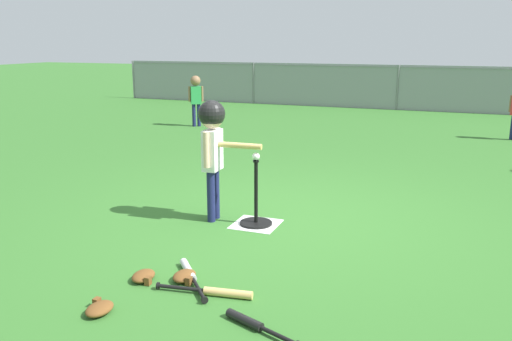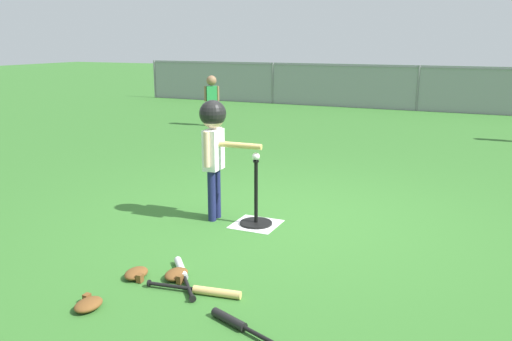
{
  "view_description": "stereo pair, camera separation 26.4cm",
  "coord_description": "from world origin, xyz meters",
  "px_view_note": "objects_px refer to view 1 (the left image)",
  "views": [
    {
      "loc": [
        1.55,
        -4.87,
        1.78
      ],
      "look_at": [
        -0.24,
        -0.22,
        0.55
      ],
      "focal_mm": 37.31,
      "sensor_mm": 36.0,
      "label": 1
    },
    {
      "loc": [
        1.8,
        -4.77,
        1.78
      ],
      "look_at": [
        -0.24,
        -0.22,
        0.55
      ],
      "focal_mm": 37.31,
      "sensor_mm": 36.0,
      "label": 2
    }
  ],
  "objects_px": {
    "spare_bat_black": "(252,323)",
    "glove_near_bats": "(99,308)",
    "spare_bat_wood": "(218,292)",
    "baseball_on_tee": "(256,156)",
    "glove_tossed_aside": "(144,276)",
    "glove_by_plate": "(185,276)",
    "fielder_near_right": "(196,94)",
    "spare_bat_silver": "(190,274)",
    "batter_child": "(213,136)",
    "batting_tee": "(256,215)"
  },
  "relations": [
    {
      "from": "spare_bat_wood",
      "to": "glove_near_bats",
      "type": "distance_m",
      "value": 0.81
    },
    {
      "from": "fielder_near_right",
      "to": "glove_near_bats",
      "type": "bearing_deg",
      "value": -67.45
    },
    {
      "from": "baseball_on_tee",
      "to": "fielder_near_right",
      "type": "bearing_deg",
      "value": 122.6
    },
    {
      "from": "batter_child",
      "to": "glove_near_bats",
      "type": "distance_m",
      "value": 2.17
    },
    {
      "from": "spare_bat_silver",
      "to": "glove_near_bats",
      "type": "height_order",
      "value": "glove_near_bats"
    },
    {
      "from": "spare_bat_black",
      "to": "glove_near_bats",
      "type": "bearing_deg",
      "value": -169.07
    },
    {
      "from": "baseball_on_tee",
      "to": "spare_bat_wood",
      "type": "bearing_deg",
      "value": -79.1
    },
    {
      "from": "glove_tossed_aside",
      "to": "glove_by_plate",
      "type": "bearing_deg",
      "value": 21.06
    },
    {
      "from": "batting_tee",
      "to": "baseball_on_tee",
      "type": "height_order",
      "value": "baseball_on_tee"
    },
    {
      "from": "batting_tee",
      "to": "spare_bat_silver",
      "type": "bearing_deg",
      "value": -91.67
    },
    {
      "from": "batter_child",
      "to": "spare_bat_silver",
      "type": "xyz_separation_m",
      "value": [
        0.41,
        -1.29,
        -0.83
      ]
    },
    {
      "from": "spare_bat_black",
      "to": "baseball_on_tee",
      "type": "bearing_deg",
      "value": 110.24
    },
    {
      "from": "batting_tee",
      "to": "glove_tossed_aside",
      "type": "relative_size",
      "value": 2.81
    },
    {
      "from": "spare_bat_silver",
      "to": "spare_bat_black",
      "type": "bearing_deg",
      "value": -35.76
    },
    {
      "from": "baseball_on_tee",
      "to": "glove_by_plate",
      "type": "bearing_deg",
      "value": -92.22
    },
    {
      "from": "batter_child",
      "to": "spare_bat_wood",
      "type": "bearing_deg",
      "value": -63.69
    },
    {
      "from": "glove_tossed_aside",
      "to": "fielder_near_right",
      "type": "bearing_deg",
      "value": 114.15
    },
    {
      "from": "spare_bat_silver",
      "to": "fielder_near_right",
      "type": "bearing_deg",
      "value": 116.86
    },
    {
      "from": "glove_near_bats",
      "to": "spare_bat_silver",
      "type": "bearing_deg",
      "value": 66.59
    },
    {
      "from": "fielder_near_right",
      "to": "glove_by_plate",
      "type": "height_order",
      "value": "fielder_near_right"
    },
    {
      "from": "batter_child",
      "to": "glove_by_plate",
      "type": "height_order",
      "value": "batter_child"
    },
    {
      "from": "fielder_near_right",
      "to": "spare_bat_black",
      "type": "height_order",
      "value": "fielder_near_right"
    },
    {
      "from": "spare_bat_wood",
      "to": "batting_tee",
      "type": "bearing_deg",
      "value": 100.9
    },
    {
      "from": "glove_by_plate",
      "to": "glove_near_bats",
      "type": "height_order",
      "value": "same"
    },
    {
      "from": "batting_tee",
      "to": "glove_tossed_aside",
      "type": "xyz_separation_m",
      "value": [
        -0.34,
        -1.48,
        -0.07
      ]
    },
    {
      "from": "fielder_near_right",
      "to": "spare_bat_black",
      "type": "relative_size",
      "value": 1.88
    },
    {
      "from": "spare_bat_silver",
      "to": "spare_bat_wood",
      "type": "distance_m",
      "value": 0.38
    },
    {
      "from": "spare_bat_black",
      "to": "glove_near_bats",
      "type": "relative_size",
      "value": 2.54
    },
    {
      "from": "baseball_on_tee",
      "to": "glove_near_bats",
      "type": "relative_size",
      "value": 0.33
    },
    {
      "from": "glove_by_plate",
      "to": "glove_tossed_aside",
      "type": "xyz_separation_m",
      "value": [
        -0.29,
        -0.11,
        0.0
      ]
    },
    {
      "from": "spare_bat_silver",
      "to": "glove_near_bats",
      "type": "xyz_separation_m",
      "value": [
        -0.31,
        -0.71,
        0.01
      ]
    },
    {
      "from": "batting_tee",
      "to": "spare_bat_wood",
      "type": "distance_m",
      "value": 1.54
    },
    {
      "from": "spare_bat_wood",
      "to": "glove_tossed_aside",
      "type": "relative_size",
      "value": 3.1
    },
    {
      "from": "spare_bat_wood",
      "to": "glove_by_plate",
      "type": "relative_size",
      "value": 3.26
    },
    {
      "from": "batting_tee",
      "to": "spare_bat_silver",
      "type": "height_order",
      "value": "batting_tee"
    },
    {
      "from": "baseball_on_tee",
      "to": "glove_near_bats",
      "type": "distance_m",
      "value": 2.15
    },
    {
      "from": "spare_bat_wood",
      "to": "spare_bat_black",
      "type": "relative_size",
      "value": 1.28
    },
    {
      "from": "batter_child",
      "to": "spare_bat_wood",
      "type": "relative_size",
      "value": 1.69
    },
    {
      "from": "baseball_on_tee",
      "to": "glove_near_bats",
      "type": "height_order",
      "value": "baseball_on_tee"
    },
    {
      "from": "fielder_near_right",
      "to": "glove_by_plate",
      "type": "xyz_separation_m",
      "value": [
        3.32,
        -6.65,
        -0.64
      ]
    },
    {
      "from": "spare_bat_wood",
      "to": "baseball_on_tee",
      "type": "bearing_deg",
      "value": 100.9
    },
    {
      "from": "baseball_on_tee",
      "to": "glove_near_bats",
      "type": "bearing_deg",
      "value": -99.69
    },
    {
      "from": "batting_tee",
      "to": "fielder_near_right",
      "type": "bearing_deg",
      "value": 122.6
    },
    {
      "from": "spare_bat_black",
      "to": "glove_tossed_aside",
      "type": "xyz_separation_m",
      "value": [
        -1.02,
        0.34,
        0.01
      ]
    },
    {
      "from": "baseball_on_tee",
      "to": "glove_by_plate",
      "type": "xyz_separation_m",
      "value": [
        -0.05,
        -1.37,
        -0.65
      ]
    },
    {
      "from": "fielder_near_right",
      "to": "spare_bat_silver",
      "type": "distance_m",
      "value": 7.41
    },
    {
      "from": "baseball_on_tee",
      "to": "spare_bat_wood",
      "type": "height_order",
      "value": "baseball_on_tee"
    },
    {
      "from": "baseball_on_tee",
      "to": "spare_bat_silver",
      "type": "distance_m",
      "value": 1.47
    },
    {
      "from": "batting_tee",
      "to": "glove_near_bats",
      "type": "relative_size",
      "value": 2.95
    },
    {
      "from": "fielder_near_right",
      "to": "glove_tossed_aside",
      "type": "relative_size",
      "value": 4.55
    }
  ]
}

